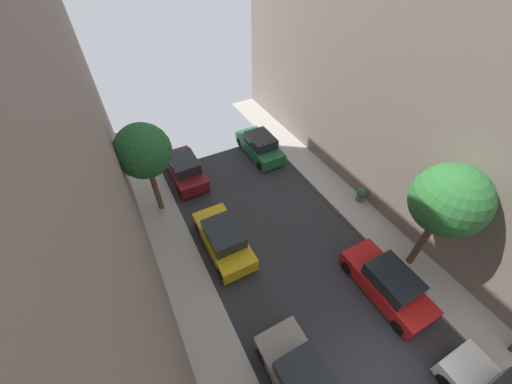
{
  "coord_description": "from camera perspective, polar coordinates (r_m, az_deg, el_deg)",
  "views": [
    {
      "loc": [
        -5.41,
        -0.23,
        12.48
      ],
      "look_at": [
        0.4,
        10.7,
        0.5
      ],
      "focal_mm": 20.47,
      "sensor_mm": 36.0,
      "label": 1
    }
  ],
  "objects": [
    {
      "name": "potted_plant_4",
      "position": [
        17.99,
        19.84,
        -0.46
      ],
      "size": [
        0.52,
        0.52,
        0.87
      ],
      "color": "slate",
      "rests_on": "sidewalk_right"
    },
    {
      "name": "parked_car_left_5",
      "position": [
        19.01,
        -13.73,
        4.38
      ],
      "size": [
        1.78,
        4.2,
        1.57
      ],
      "color": "maroon",
      "rests_on": "ground"
    },
    {
      "name": "parked_car_left_4",
      "position": [
        14.79,
        -6.35,
        -9.05
      ],
      "size": [
        1.78,
        4.2,
        1.57
      ],
      "color": "gold",
      "rests_on": "ground"
    },
    {
      "name": "parked_car_right_2",
      "position": [
        14.59,
        24.34,
        -15.93
      ],
      "size": [
        1.78,
        4.2,
        1.57
      ],
      "color": "red",
      "rests_on": "ground"
    },
    {
      "name": "parked_car_right_3",
      "position": [
        20.49,
        0.77,
        9.02
      ],
      "size": [
        1.78,
        4.2,
        1.57
      ],
      "color": "#1E6638",
      "rests_on": "ground"
    },
    {
      "name": "street_tree_1",
      "position": [
        13.57,
        33.53,
        -1.42
      ],
      "size": [
        2.94,
        2.94,
        5.73
      ],
      "color": "brown",
      "rests_on": "sidewalk_right"
    },
    {
      "name": "street_tree_0",
      "position": [
        15.23,
        -21.13,
        7.39
      ],
      "size": [
        2.74,
        2.74,
        5.34
      ],
      "color": "brown",
      "rests_on": "sidewalk_left"
    },
    {
      "name": "sidewalk_right",
      "position": [
        16.2,
        36.47,
        -19.4
      ],
      "size": [
        2.0,
        44.0,
        0.15
      ],
      "primitive_type": "cube",
      "color": "#B7B2A8",
      "rests_on": "ground"
    }
  ]
}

